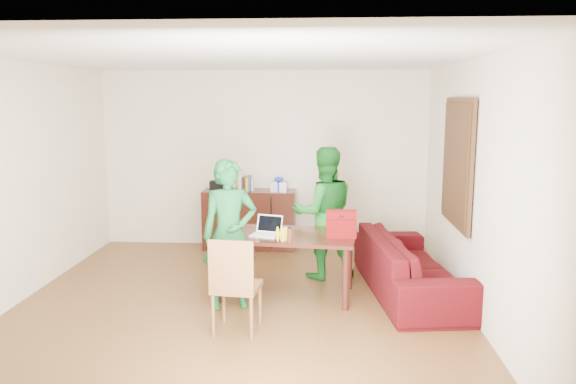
# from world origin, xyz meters

# --- Properties ---
(room) EXTENTS (5.20, 5.70, 2.90)m
(room) POSITION_xyz_m (0.01, 0.13, 1.31)
(room) COLOR #4A2912
(room) RESTS_ON ground
(table) EXTENTS (1.65, 1.04, 0.74)m
(table) POSITION_xyz_m (0.50, 0.45, 0.65)
(table) COLOR black
(table) RESTS_ON ground
(chair) EXTENTS (0.49, 0.47, 0.97)m
(chair) POSITION_xyz_m (0.07, -0.61, 0.28)
(chair) COLOR brown
(chair) RESTS_ON ground
(person_near) EXTENTS (0.69, 0.55, 1.64)m
(person_near) POSITION_xyz_m (-0.09, 0.04, 0.82)
(person_near) COLOR #155E2A
(person_near) RESTS_ON ground
(person_far) EXTENTS (0.94, 0.81, 1.68)m
(person_far) POSITION_xyz_m (0.93, 1.17, 0.84)
(person_far) COLOR #16641B
(person_far) RESTS_ON ground
(laptop) EXTENTS (0.35, 0.29, 0.22)m
(laptop) POSITION_xyz_m (0.26, 0.35, 0.78)
(laptop) COLOR white
(laptop) RESTS_ON table
(bananas) EXTENTS (0.18, 0.13, 0.07)m
(bananas) POSITION_xyz_m (0.47, 0.09, 0.77)
(bananas) COLOR gold
(bananas) RESTS_ON table
(bottle) EXTENTS (0.07, 0.07, 0.18)m
(bottle) POSITION_xyz_m (0.56, 0.06, 0.82)
(bottle) COLOR #502412
(bottle) RESTS_ON table
(red_bag) EXTENTS (0.34, 0.20, 0.25)m
(red_bag) POSITION_xyz_m (1.12, 0.35, 0.86)
(red_bag) COLOR #6A070D
(red_bag) RESTS_ON table
(sofa) EXTENTS (1.19, 2.40, 0.67)m
(sofa) POSITION_xyz_m (1.95, 0.63, 0.34)
(sofa) COLOR #370713
(sofa) RESTS_ON ground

